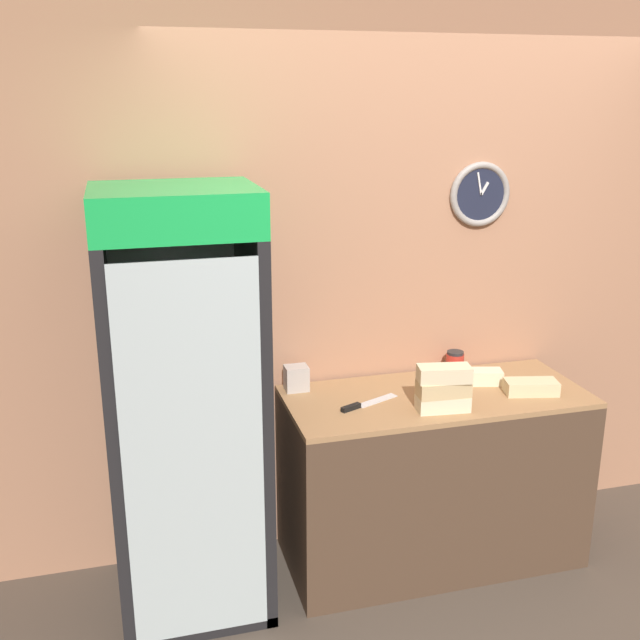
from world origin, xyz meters
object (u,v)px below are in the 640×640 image
beverage_cooler (183,387)px  sandwich_stack_bottom (443,403)px  sandwich_stack_middle (443,388)px  chefs_knife (362,405)px  sandwich_flat_left (481,377)px  napkin_dispenser (296,378)px  condiment_jar (455,362)px  sandwich_flat_right (531,387)px  sandwich_stack_top (444,374)px

beverage_cooler → sandwich_stack_bottom: (1.13, -0.21, -0.11)m
sandwich_stack_bottom → beverage_cooler: bearing=169.5°
sandwich_stack_middle → chefs_knife: bearing=157.7°
sandwich_flat_left → napkin_dispenser: (-0.89, 0.16, 0.03)m
sandwich_stack_bottom → sandwich_stack_middle: 0.07m
sandwich_stack_bottom → condiment_jar: bearing=58.8°
chefs_knife → condiment_jar: size_ratio=2.72×
sandwich_flat_right → napkin_dispenser: napkin_dispenser is taller
sandwich_stack_middle → sandwich_flat_right: bearing=8.3°
beverage_cooler → sandwich_stack_top: 1.14m
sandwich_flat_right → napkin_dispenser: (-1.06, 0.34, 0.03)m
sandwich_stack_middle → sandwich_flat_left: (0.31, 0.25, -0.07)m
sandwich_flat_right → beverage_cooler: bearing=175.1°
sandwich_stack_top → chefs_knife: bearing=157.7°
condiment_jar → napkin_dispenser: napkin_dispenser is taller
sandwich_stack_bottom → sandwich_flat_left: (0.31, 0.25, -0.00)m
sandwich_stack_bottom → napkin_dispenser: bearing=144.8°
sandwich_flat_left → chefs_knife: sandwich_flat_left is taller
sandwich_flat_left → sandwich_stack_top: bearing=-141.3°
condiment_jar → napkin_dispenser: bearing=-179.1°
beverage_cooler → sandwich_flat_right: size_ratio=7.16×
sandwich_stack_middle → sandwich_stack_top: size_ratio=0.97×
sandwich_stack_bottom → sandwich_flat_left: bearing=38.7°
sandwich_stack_middle → condiment_jar: sandwich_stack_middle is taller
sandwich_stack_middle → sandwich_stack_top: sandwich_stack_top is taller
beverage_cooler → sandwich_stack_bottom: 1.15m
chefs_knife → sandwich_stack_top: bearing=-22.3°
beverage_cooler → sandwich_flat_left: 1.44m
beverage_cooler → sandwich_stack_top: beverage_cooler is taller
sandwich_flat_right → condiment_jar: condiment_jar is taller
sandwich_stack_bottom → napkin_dispenser: napkin_dispenser is taller
condiment_jar → sandwich_flat_right: bearing=-56.5°
beverage_cooler → napkin_dispenser: bearing=19.8°
sandwich_stack_bottom → chefs_knife: bearing=157.7°
sandwich_stack_middle → sandwich_flat_left: 0.41m
sandwich_flat_right → chefs_knife: bearing=175.3°
sandwich_stack_top → sandwich_stack_bottom: bearing=0.0°
sandwich_stack_top → napkin_dispenser: (-0.58, 0.41, -0.12)m
beverage_cooler → chefs_knife: size_ratio=6.12×
sandwich_stack_top → napkin_dispenser: bearing=144.8°
sandwich_stack_middle → condiment_jar: bearing=58.8°
condiment_jar → napkin_dispenser: 0.83m
sandwich_stack_middle → chefs_knife: 0.38m
sandwich_stack_bottom → napkin_dispenser: size_ratio=2.03×
sandwich_stack_middle → sandwich_flat_left: sandwich_stack_middle is taller
sandwich_flat_right → condiment_jar: 0.42m
beverage_cooler → napkin_dispenser: beverage_cooler is taller
beverage_cooler → condiment_jar: 1.40m
sandwich_stack_top → chefs_knife: sandwich_stack_top is taller
sandwich_flat_right → condiment_jar: bearing=123.5°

